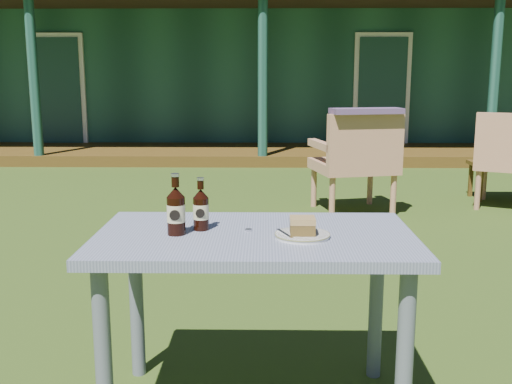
{
  "coord_description": "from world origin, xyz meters",
  "views": [
    {
      "loc": [
        0.04,
        -3.78,
        1.31
      ],
      "look_at": [
        0.0,
        -1.3,
        0.82
      ],
      "focal_mm": 42.0,
      "sensor_mm": 36.0,
      "label": 1
    }
  ],
  "objects_px": {
    "side_table": "(500,168)",
    "armchair_left": "(357,157)",
    "cake_slice": "(302,225)",
    "cola_bottle_near": "(201,209)",
    "cafe_table": "(255,259)",
    "plate": "(302,235)",
    "cola_bottle_far": "(176,210)"
  },
  "relations": [
    {
      "from": "plate",
      "to": "armchair_left",
      "type": "height_order",
      "value": "armchair_left"
    },
    {
      "from": "cafe_table",
      "to": "armchair_left",
      "type": "height_order",
      "value": "armchair_left"
    },
    {
      "from": "cola_bottle_near",
      "to": "cake_slice",
      "type": "bearing_deg",
      "value": -15.41
    },
    {
      "from": "plate",
      "to": "cola_bottle_far",
      "type": "xyz_separation_m",
      "value": [
        -0.47,
        0.03,
        0.08
      ]
    },
    {
      "from": "cafe_table",
      "to": "cake_slice",
      "type": "distance_m",
      "value": 0.24
    },
    {
      "from": "armchair_left",
      "to": "side_table",
      "type": "distance_m",
      "value": 1.78
    },
    {
      "from": "cafe_table",
      "to": "plate",
      "type": "xyz_separation_m",
      "value": [
        0.18,
        -0.05,
        0.11
      ]
    },
    {
      "from": "plate",
      "to": "cola_bottle_near",
      "type": "relative_size",
      "value": 1.0
    },
    {
      "from": "cola_bottle_near",
      "to": "armchair_left",
      "type": "height_order",
      "value": "armchair_left"
    },
    {
      "from": "cake_slice",
      "to": "cafe_table",
      "type": "bearing_deg",
      "value": 162.3
    },
    {
      "from": "cafe_table",
      "to": "side_table",
      "type": "height_order",
      "value": "cafe_table"
    },
    {
      "from": "armchair_left",
      "to": "side_table",
      "type": "xyz_separation_m",
      "value": [
        1.63,
        0.7,
        -0.2
      ]
    },
    {
      "from": "cola_bottle_near",
      "to": "cola_bottle_far",
      "type": "distance_m",
      "value": 0.11
    },
    {
      "from": "cafe_table",
      "to": "cola_bottle_near",
      "type": "bearing_deg",
      "value": 166.56
    },
    {
      "from": "cake_slice",
      "to": "side_table",
      "type": "bearing_deg",
      "value": 60.63
    },
    {
      "from": "cake_slice",
      "to": "cola_bottle_near",
      "type": "relative_size",
      "value": 0.45
    },
    {
      "from": "armchair_left",
      "to": "side_table",
      "type": "relative_size",
      "value": 1.61
    },
    {
      "from": "plate",
      "to": "cola_bottle_far",
      "type": "distance_m",
      "value": 0.48
    },
    {
      "from": "cafe_table",
      "to": "cola_bottle_far",
      "type": "relative_size",
      "value": 5.19
    },
    {
      "from": "cola_bottle_near",
      "to": "side_table",
      "type": "distance_m",
      "value": 4.94
    },
    {
      "from": "cafe_table",
      "to": "plate",
      "type": "height_order",
      "value": "plate"
    },
    {
      "from": "cafe_table",
      "to": "armchair_left",
      "type": "xyz_separation_m",
      "value": [
        0.91,
        3.44,
        -0.08
      ]
    },
    {
      "from": "side_table",
      "to": "plate",
      "type": "bearing_deg",
      "value": -119.38
    },
    {
      "from": "armchair_left",
      "to": "side_table",
      "type": "bearing_deg",
      "value": 23.16
    },
    {
      "from": "cake_slice",
      "to": "armchair_left",
      "type": "bearing_deg",
      "value": 78.21
    },
    {
      "from": "side_table",
      "to": "armchair_left",
      "type": "bearing_deg",
      "value": -156.84
    },
    {
      "from": "cola_bottle_far",
      "to": "armchair_left",
      "type": "xyz_separation_m",
      "value": [
        1.2,
        3.46,
        -0.27
      ]
    },
    {
      "from": "cola_bottle_far",
      "to": "side_table",
      "type": "distance_m",
      "value": 5.05
    },
    {
      "from": "cola_bottle_far",
      "to": "armchair_left",
      "type": "relative_size",
      "value": 0.24
    },
    {
      "from": "side_table",
      "to": "cola_bottle_far",
      "type": "bearing_deg",
      "value": -124.22
    },
    {
      "from": "cake_slice",
      "to": "cola_bottle_far",
      "type": "bearing_deg",
      "value": 175.66
    },
    {
      "from": "plate",
      "to": "cola_bottle_near",
      "type": "distance_m",
      "value": 0.4
    }
  ]
}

